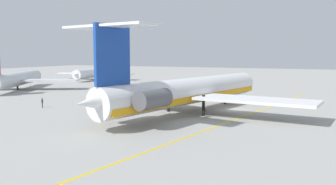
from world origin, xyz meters
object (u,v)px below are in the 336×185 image
object	(u,v)px
main_jetliner	(186,91)
ground_crew_near_tail	(42,102)
airliner_mid_left	(18,79)
airliner_mid_right	(95,73)
safety_cone_nose	(196,92)

from	to	relation	value
main_jetliner	ground_crew_near_tail	world-z (taller)	main_jetliner
main_jetliner	airliner_mid_left	xyz separation A→B (m)	(18.07, 55.93, -0.75)
ground_crew_near_tail	airliner_mid_right	bearing A→B (deg)	-121.98
airliner_mid_left	safety_cone_nose	distance (m)	48.59
airliner_mid_right	safety_cone_nose	xyz separation A→B (m)	(-27.84, -49.89, -2.36)
airliner_mid_right	ground_crew_near_tail	size ratio (longest dim) A/B	16.67
main_jetliner	airliner_mid_right	bearing A→B (deg)	58.75
airliner_mid_right	safety_cone_nose	world-z (taller)	airliner_mid_right
safety_cone_nose	main_jetliner	bearing A→B (deg)	-163.31
main_jetliner	airliner_mid_right	size ratio (longest dim) A/B	1.53
main_jetliner	ground_crew_near_tail	bearing A→B (deg)	113.44
safety_cone_nose	ground_crew_near_tail	bearing A→B (deg)	152.61
ground_crew_near_tail	safety_cone_nose	distance (m)	37.69
safety_cone_nose	airliner_mid_left	bearing A→B (deg)	102.48
airliner_mid_left	airliner_mid_right	xyz separation A→B (m)	(38.32, 2.52, -0.29)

